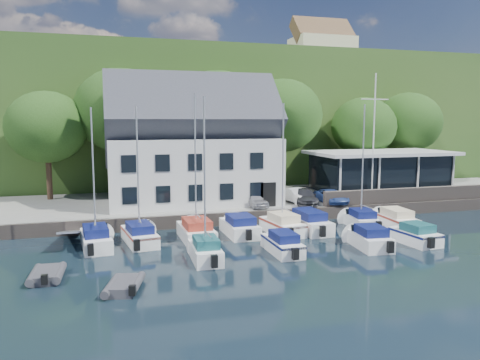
{
  "coord_description": "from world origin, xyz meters",
  "views": [
    {
      "loc": [
        -14.06,
        -23.03,
        7.98
      ],
      "look_at": [
        -4.89,
        9.0,
        3.74
      ],
      "focal_mm": 35.0,
      "sensor_mm": 36.0,
      "label": 1
    }
  ],
  "objects_px": {
    "car_white": "(295,195)",
    "boat_r2_4": "(415,233)",
    "harbor_building": "(192,152)",
    "flagpole": "(374,138)",
    "car_silver": "(254,200)",
    "boat_r2_1": "(205,186)",
    "car_blue": "(331,196)",
    "boat_r1_3": "(239,225)",
    "dinghy_1": "(124,284)",
    "boat_r1_0": "(94,178)",
    "boat_r1_2": "(195,173)",
    "club_pavilion": "(379,173)",
    "boat_r1_4": "(283,169)",
    "boat_r2_2": "(282,242)",
    "boat_r1_6": "(362,172)",
    "dinghy_0": "(47,273)",
    "boat_r2_3": "(369,236)",
    "boat_r1_5": "(308,220)",
    "boat_r1_7": "(395,217)",
    "car_dgrey": "(305,196)",
    "boat_r1_1": "(138,179)"
  },
  "relations": [
    {
      "from": "harbor_building",
      "to": "boat_r2_2",
      "type": "height_order",
      "value": "harbor_building"
    },
    {
      "from": "car_silver",
      "to": "boat_r2_1",
      "type": "xyz_separation_m",
      "value": [
        -6.19,
        -10.18,
        2.73
      ]
    },
    {
      "from": "harbor_building",
      "to": "dinghy_1",
      "type": "xyz_separation_m",
      "value": [
        -6.48,
        -17.53,
        -5.03
      ]
    },
    {
      "from": "boat_r1_4",
      "to": "car_dgrey",
      "type": "bearing_deg",
      "value": 45.79
    },
    {
      "from": "boat_r2_4",
      "to": "boat_r2_1",
      "type": "bearing_deg",
      "value": 173.62
    },
    {
      "from": "car_blue",
      "to": "boat_r1_3",
      "type": "relative_size",
      "value": 0.59
    },
    {
      "from": "boat_r1_6",
      "to": "dinghy_1",
      "type": "relative_size",
      "value": 3.1
    },
    {
      "from": "car_dgrey",
      "to": "dinghy_0",
      "type": "bearing_deg",
      "value": -135.93
    },
    {
      "from": "boat_r1_4",
      "to": "boat_r1_7",
      "type": "xyz_separation_m",
      "value": [
        8.97,
        -0.32,
        -3.89
      ]
    },
    {
      "from": "boat_r1_4",
      "to": "boat_r1_7",
      "type": "distance_m",
      "value": 9.78
    },
    {
      "from": "boat_r1_1",
      "to": "boat_r1_2",
      "type": "distance_m",
      "value": 3.74
    },
    {
      "from": "car_white",
      "to": "boat_r2_4",
      "type": "distance_m",
      "value": 11.82
    },
    {
      "from": "boat_r1_4",
      "to": "boat_r2_2",
      "type": "xyz_separation_m",
      "value": [
        -1.77,
        -4.6,
        -3.93
      ]
    },
    {
      "from": "boat_r1_7",
      "to": "car_white",
      "type": "bearing_deg",
      "value": 133.26
    },
    {
      "from": "harbor_building",
      "to": "car_white",
      "type": "bearing_deg",
      "value": -18.82
    },
    {
      "from": "club_pavilion",
      "to": "dinghy_0",
      "type": "height_order",
      "value": "club_pavilion"
    },
    {
      "from": "car_dgrey",
      "to": "boat_r1_0",
      "type": "distance_m",
      "value": 18.04
    },
    {
      "from": "flagpole",
      "to": "boat_r2_4",
      "type": "height_order",
      "value": "flagpole"
    },
    {
      "from": "boat_r1_5",
      "to": "boat_r1_7",
      "type": "height_order",
      "value": "boat_r1_5"
    },
    {
      "from": "boat_r1_0",
      "to": "dinghy_1",
      "type": "xyz_separation_m",
      "value": [
        1.41,
        -8.17,
        -4.12
      ]
    },
    {
      "from": "boat_r1_5",
      "to": "boat_r1_0",
      "type": "bearing_deg",
      "value": 179.77
    },
    {
      "from": "boat_r1_3",
      "to": "dinghy_0",
      "type": "xyz_separation_m",
      "value": [
        -11.93,
        -6.25,
        -0.4
      ]
    },
    {
      "from": "club_pavilion",
      "to": "car_white",
      "type": "height_order",
      "value": "club_pavilion"
    },
    {
      "from": "harbor_building",
      "to": "car_silver",
      "type": "relative_size",
      "value": 4.32
    },
    {
      "from": "boat_r1_1",
      "to": "dinghy_1",
      "type": "bearing_deg",
      "value": -106.86
    },
    {
      "from": "club_pavilion",
      "to": "dinghy_1",
      "type": "height_order",
      "value": "club_pavilion"
    },
    {
      "from": "boat_r1_0",
      "to": "boat_r1_3",
      "type": "height_order",
      "value": "boat_r1_0"
    },
    {
      "from": "car_white",
      "to": "dinghy_1",
      "type": "height_order",
      "value": "car_white"
    },
    {
      "from": "boat_r2_4",
      "to": "flagpole",
      "type": "bearing_deg",
      "value": 67.61
    },
    {
      "from": "boat_r1_2",
      "to": "boat_r2_3",
      "type": "distance_m",
      "value": 11.91
    },
    {
      "from": "car_white",
      "to": "boat_r1_7",
      "type": "distance_m",
      "value": 8.49
    },
    {
      "from": "boat_r1_7",
      "to": "boat_r2_1",
      "type": "xyz_separation_m",
      "value": [
        -15.56,
        -4.54,
        3.59
      ]
    },
    {
      "from": "boat_r1_4",
      "to": "boat_r2_4",
      "type": "relative_size",
      "value": 1.93
    },
    {
      "from": "car_white",
      "to": "car_silver",
      "type": "bearing_deg",
      "value": -178.92
    },
    {
      "from": "car_dgrey",
      "to": "boat_r1_0",
      "type": "bearing_deg",
      "value": -147.46
    },
    {
      "from": "boat_r2_3",
      "to": "dinghy_1",
      "type": "bearing_deg",
      "value": -160.94
    },
    {
      "from": "boat_r1_3",
      "to": "boat_r1_5",
      "type": "relative_size",
      "value": 0.84
    },
    {
      "from": "boat_r1_5",
      "to": "dinghy_0",
      "type": "bearing_deg",
      "value": -162.95
    },
    {
      "from": "boat_r1_2",
      "to": "boat_r1_4",
      "type": "relative_size",
      "value": 0.98
    },
    {
      "from": "car_blue",
      "to": "boat_r1_0",
      "type": "distance_m",
      "value": 20.12
    },
    {
      "from": "harbor_building",
      "to": "dinghy_1",
      "type": "height_order",
      "value": "harbor_building"
    },
    {
      "from": "harbor_building",
      "to": "boat_r1_0",
      "type": "relative_size",
      "value": 1.62
    },
    {
      "from": "dinghy_1",
      "to": "car_silver",
      "type": "bearing_deg",
      "value": 66.55
    },
    {
      "from": "boat_r1_1",
      "to": "boat_r1_7",
      "type": "distance_m",
      "value": 19.25
    },
    {
      "from": "boat_r2_1",
      "to": "club_pavilion",
      "type": "bearing_deg",
      "value": 36.18
    },
    {
      "from": "boat_r1_7",
      "to": "boat_r2_1",
      "type": "relative_size",
      "value": 0.76
    },
    {
      "from": "boat_r1_1",
      "to": "boat_r2_1",
      "type": "height_order",
      "value": "boat_r2_1"
    },
    {
      "from": "car_white",
      "to": "boat_r2_4",
      "type": "height_order",
      "value": "car_white"
    },
    {
      "from": "boat_r1_2",
      "to": "flagpole",
      "type": "bearing_deg",
      "value": 16.85
    },
    {
      "from": "club_pavilion",
      "to": "boat_r2_3",
      "type": "bearing_deg",
      "value": -124.38
    }
  ]
}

